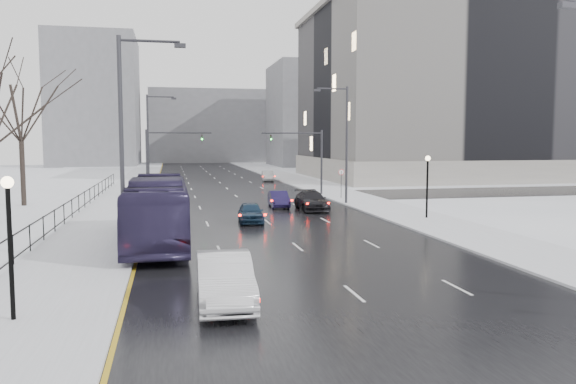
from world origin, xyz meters
TOP-DOWN VIEW (x-y plane):
  - road at (0.00, 60.00)m, footprint 16.00×150.00m
  - cross_road at (0.00, 48.00)m, footprint 130.00×10.00m
  - sidewalk_left at (-10.50, 60.00)m, footprint 5.00×150.00m
  - sidewalk_right at (10.50, 60.00)m, footprint 5.00×150.00m
  - park_strip at (-20.00, 60.00)m, footprint 14.00×150.00m
  - tree_park_e at (-18.20, 44.00)m, footprint 9.45×9.45m
  - iron_fence at (-13.00, 30.00)m, footprint 0.06×70.00m
  - streetlight_r_mid at (8.17, 40.00)m, footprint 2.95×0.25m
  - streetlight_l_near at (-8.17, 20.00)m, footprint 2.95×0.25m
  - streetlight_l_far at (-8.17, 52.00)m, footprint 2.95×0.25m
  - lamppost_l at (-11.00, 12.00)m, footprint 0.36×0.36m
  - lamppost_r_mid at (11.00, 30.00)m, footprint 0.36×0.36m
  - mast_signal_right at (7.33, 48.00)m, footprint 6.10×0.33m
  - mast_signal_left at (-7.33, 48.00)m, footprint 6.10×0.33m
  - no_uturn_sign at (9.20, 44.00)m, footprint 0.60×0.06m
  - civic_building at (35.00, 72.00)m, footprint 41.00×31.00m
  - bldg_far_right at (28.00, 115.00)m, footprint 24.00×20.00m
  - bldg_far_left at (-22.00, 125.00)m, footprint 18.00×22.00m
  - bldg_far_center at (4.00, 140.00)m, footprint 30.00×18.00m
  - sedan_left_near at (-4.63, 12.69)m, footprint 1.92×5.13m
  - bus at (-7.00, 24.36)m, footprint 3.03×12.71m
  - sedan_center_near at (-1.13, 31.04)m, footprint 1.90×4.07m
  - sedan_right_near at (2.32, 39.00)m, footprint 1.64×4.11m
  - sedan_right_far at (4.50, 36.66)m, footprint 2.17×5.12m
  - sedan_right_distant at (6.56, 68.48)m, footprint 1.85×4.31m

SIDE VIEW (x-z plane):
  - tree_park_e at x=-18.20m, z-range -6.75..6.75m
  - road at x=0.00m, z-range 0.00..0.04m
  - cross_road at x=0.00m, z-range 0.00..0.04m
  - park_strip at x=-20.00m, z-range 0.00..0.12m
  - sidewalk_left at x=-10.50m, z-range 0.00..0.16m
  - sidewalk_right at x=10.50m, z-range 0.00..0.16m
  - sedan_right_near at x=2.32m, z-range 0.04..1.37m
  - sedan_center_near at x=-1.13m, z-range 0.04..1.39m
  - sedan_right_distant at x=6.56m, z-range 0.04..1.42m
  - sedan_right_far at x=4.50m, z-range 0.04..1.52m
  - sedan_left_near at x=-4.63m, z-range 0.04..1.71m
  - iron_fence at x=-13.00m, z-range 0.26..1.56m
  - bus at x=-7.00m, z-range 0.04..3.58m
  - no_uturn_sign at x=9.20m, z-range 0.95..3.65m
  - lamppost_l at x=-11.00m, z-range 0.80..5.08m
  - lamppost_r_mid at x=11.00m, z-range 0.80..5.08m
  - mast_signal_right at x=7.33m, z-range 0.86..7.36m
  - mast_signal_left at x=-7.33m, z-range 0.86..7.36m
  - streetlight_r_mid at x=8.17m, z-range 0.62..10.62m
  - streetlight_l_near at x=-8.17m, z-range 0.62..10.62m
  - streetlight_l_far at x=-8.17m, z-range 0.62..10.62m
  - bldg_far_center at x=4.00m, z-range 0.00..18.00m
  - bldg_far_right at x=28.00m, z-range 0.00..22.00m
  - civic_building at x=35.00m, z-range -1.19..23.61m
  - bldg_far_left at x=-22.00m, z-range 0.00..28.00m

